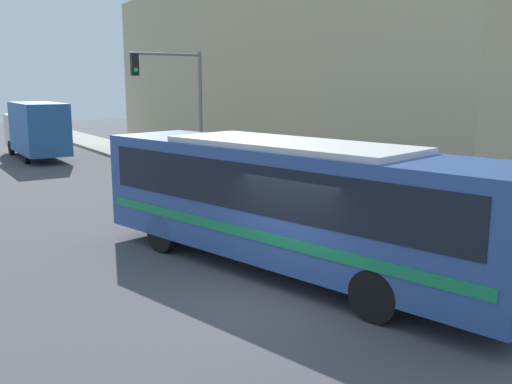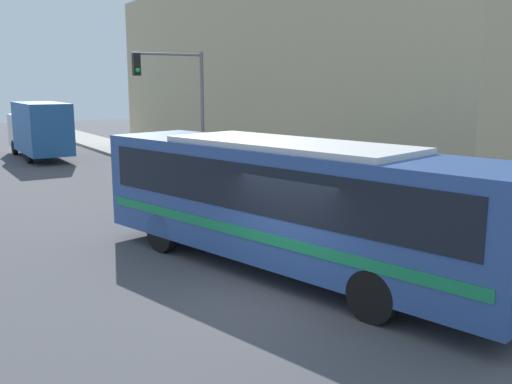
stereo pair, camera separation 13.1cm
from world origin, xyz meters
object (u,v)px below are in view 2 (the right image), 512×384
Objects in this scene: city_bus at (288,197)px; fire_hydrant at (343,210)px; parking_meter at (271,175)px; traffic_light_pole at (180,93)px; delivery_truck at (39,128)px; pedestrian_near_corner at (245,166)px.

fire_hydrant is at bearing 19.22° from city_bus.
city_bus is 7.69m from parking_meter.
fire_hydrant is (3.88, 2.51, -1.26)m from city_bus.
parking_meter is at bearing -80.79° from traffic_light_pole.
delivery_truck reaches higher than fire_hydrant.
city_bus is 12.89m from traffic_light_pole.
parking_meter reaches higher than fire_hydrant.
delivery_truck is at bearing 77.58° from city_bus.
city_bus is 10.77m from pedestrian_near_corner.
fire_hydrant is 0.56× the size of parking_meter.
pedestrian_near_corner is at bearing 76.15° from parking_meter.
city_bus is at bearing -88.77° from delivery_truck.
delivery_truck is at bearing 101.25° from fire_hydrant.
traffic_light_pole is 3.43× the size of pedestrian_near_corner.
pedestrian_near_corner is (0.76, 7.17, 0.45)m from fire_hydrant.
pedestrian_near_corner is (4.65, 9.68, -0.82)m from city_bus.
city_bus reaches higher than fire_hydrant.
city_bus is at bearing -115.64° from pedestrian_near_corner.
city_bus is 24.72m from delivery_truck.
traffic_light_pole is at bearing 62.92° from city_bus.
traffic_light_pole is 4.37m from pedestrian_near_corner.
traffic_light_pole is at bearing 95.42° from fire_hydrant.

